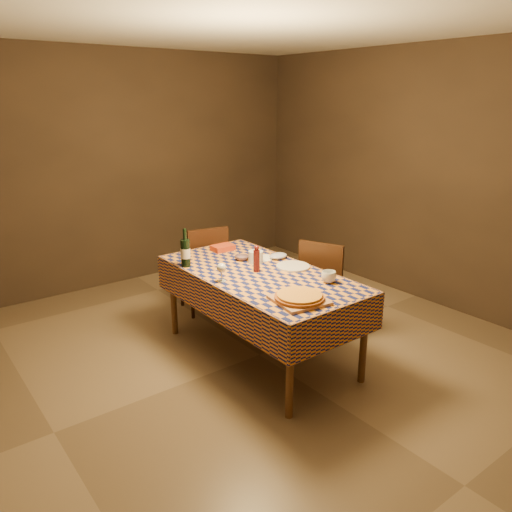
% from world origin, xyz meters
% --- Properties ---
extents(room, '(5.00, 5.10, 2.70)m').
position_xyz_m(room, '(0.00, 0.00, 1.35)').
color(room, brown).
rests_on(room, ground).
extents(dining_table, '(0.94, 1.84, 0.77)m').
position_xyz_m(dining_table, '(0.00, 0.00, 0.69)').
color(dining_table, brown).
rests_on(dining_table, ground).
extents(cutting_board, '(0.39, 0.39, 0.02)m').
position_xyz_m(cutting_board, '(-0.16, -0.66, 0.78)').
color(cutting_board, '#B17B53').
rests_on(cutting_board, dining_table).
extents(pizza, '(0.41, 0.41, 0.04)m').
position_xyz_m(pizza, '(-0.16, -0.66, 0.81)').
color(pizza, brown).
rests_on(pizza, cutting_board).
extents(pepper_mill, '(0.05, 0.05, 0.23)m').
position_xyz_m(pepper_mill, '(-0.01, 0.03, 0.88)').
color(pepper_mill, '#4C1113').
rests_on(pepper_mill, dining_table).
extents(bowl, '(0.13, 0.13, 0.04)m').
position_xyz_m(bowl, '(0.08, 0.36, 0.79)').
color(bowl, '#644A54').
rests_on(bowl, dining_table).
extents(wine_glass, '(0.08, 0.08, 0.15)m').
position_xyz_m(wine_glass, '(-0.37, 0.02, 0.88)').
color(wine_glass, silver).
rests_on(wine_glass, dining_table).
extents(wine_bottle, '(0.10, 0.10, 0.33)m').
position_xyz_m(wine_bottle, '(-0.41, 0.51, 0.90)').
color(wine_bottle, black).
rests_on(wine_bottle, dining_table).
extents(deli_tub, '(0.14, 0.14, 0.11)m').
position_xyz_m(deli_tub, '(0.13, 0.22, 0.82)').
color(deli_tub, silver).
rests_on(deli_tub, dining_table).
extents(takeout_container, '(0.21, 0.15, 0.05)m').
position_xyz_m(takeout_container, '(0.11, 0.71, 0.80)').
color(takeout_container, '#B33817').
rests_on(takeout_container, dining_table).
extents(white_plate, '(0.36, 0.36, 0.02)m').
position_xyz_m(white_plate, '(0.31, -0.07, 0.78)').
color(white_plate, silver).
rests_on(white_plate, dining_table).
extents(tumbler, '(0.15, 0.15, 0.09)m').
position_xyz_m(tumbler, '(0.28, -0.52, 0.82)').
color(tumbler, silver).
rests_on(tumbler, dining_table).
extents(flour_patch, '(0.23, 0.18, 0.00)m').
position_xyz_m(flour_patch, '(0.25, 0.27, 0.77)').
color(flour_patch, white).
rests_on(flour_patch, dining_table).
extents(flour_bag, '(0.19, 0.16, 0.05)m').
position_xyz_m(flour_bag, '(0.36, 0.19, 0.80)').
color(flour_bag, '#9CA6C8').
rests_on(flour_bag, dining_table).
extents(chair_far, '(0.50, 0.50, 0.93)m').
position_xyz_m(chair_far, '(0.13, 1.08, 0.52)').
color(chair_far, black).
rests_on(chair_far, ground).
extents(chair_right, '(0.56, 0.55, 0.93)m').
position_xyz_m(chair_right, '(0.74, -0.03, 0.52)').
color(chair_right, black).
rests_on(chair_right, ground).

